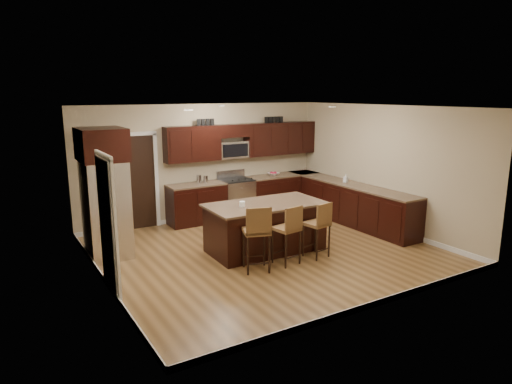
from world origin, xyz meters
TOP-DOWN VIEW (x-y plane):
  - floor at (0.00, 0.00)m, footprint 6.00×6.00m
  - ceiling at (0.00, 0.00)m, footprint 6.00×6.00m
  - wall_back at (0.00, 2.75)m, footprint 6.00×0.00m
  - wall_left at (-3.00, 0.00)m, footprint 0.00×5.50m
  - wall_right at (3.00, 0.00)m, footprint 0.00×5.50m
  - base_cabinets at (1.90, 1.45)m, footprint 4.02×3.96m
  - upper_cabinets at (1.04, 2.58)m, footprint 4.00×0.33m
  - range at (0.68, 2.45)m, footprint 0.76×0.64m
  - microwave at (0.68, 2.60)m, footprint 0.76×0.31m
  - doorway at (-1.65, 2.73)m, footprint 0.85×0.03m
  - pantry_door at (-2.98, -0.30)m, footprint 0.03×0.80m
  - letter_decor at (0.90, 2.58)m, footprint 2.20×0.03m
  - island at (0.02, 0.07)m, footprint 2.24×1.21m
  - stool_left at (-0.67, -0.78)m, footprint 0.54×0.54m
  - stool_mid at (-0.03, -0.77)m, footprint 0.45×0.45m
  - stool_right at (0.64, -0.77)m, footprint 0.45×0.45m
  - refrigerator at (-2.62, 1.31)m, footprint 0.79×0.95m
  - floor_mat at (0.62, 1.40)m, footprint 0.93×0.67m
  - fruit_bowl at (1.75, 2.45)m, footprint 0.34×0.34m
  - soap_bottle at (2.70, 0.85)m, footprint 0.10×0.11m
  - canister_tall at (-0.28, 2.45)m, footprint 0.12×0.12m
  - canister_short at (-0.11, 2.45)m, footprint 0.11×0.11m
  - island_jar at (-0.48, 0.07)m, footprint 0.10×0.10m

SIDE VIEW (x-z plane):
  - floor at x=0.00m, z-range 0.00..0.00m
  - floor_mat at x=0.62m, z-range 0.00..0.01m
  - island at x=0.02m, z-range -0.03..0.89m
  - base_cabinets at x=1.90m, z-range 0.00..0.92m
  - range at x=0.68m, z-range -0.08..1.03m
  - stool_right at x=0.64m, z-range 0.13..1.16m
  - stool_mid at x=-0.03m, z-range 0.13..1.19m
  - stool_left at x=-0.67m, z-range 0.14..1.28m
  - fruit_bowl at x=1.75m, z-range 0.92..0.99m
  - island_jar at x=-0.48m, z-range 0.92..1.02m
  - canister_short at x=-0.11m, z-range 0.92..1.09m
  - soap_bottle at x=2.70m, z-range 0.92..1.11m
  - canister_tall at x=-0.28m, z-range 0.92..1.12m
  - pantry_door at x=-2.98m, z-range 0.00..2.04m
  - doorway at x=-1.65m, z-range 0.00..2.06m
  - refrigerator at x=-2.62m, z-range 0.03..2.38m
  - wall_back at x=0.00m, z-range -1.65..4.35m
  - wall_left at x=-3.00m, z-range -1.40..4.10m
  - wall_right at x=3.00m, z-range -1.40..4.10m
  - microwave at x=0.68m, z-range 1.42..1.82m
  - upper_cabinets at x=1.04m, z-range 1.44..2.24m
  - letter_decor at x=0.90m, z-range 2.22..2.37m
  - ceiling at x=0.00m, z-range 2.70..2.70m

